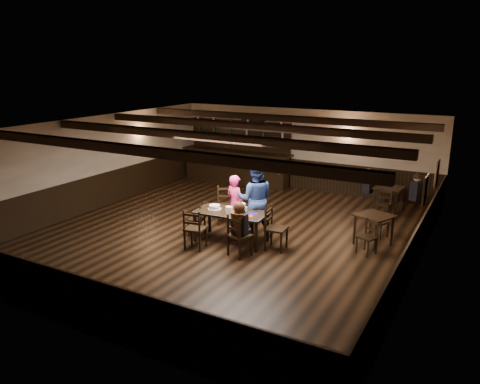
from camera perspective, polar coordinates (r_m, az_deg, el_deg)
The scene contains 25 objects.
ground at distance 11.85m, azimuth -1.43°, elevation -5.09°, with size 10.00×10.00×0.00m, color black.
room_shell at distance 11.38m, azimuth -1.35°, elevation 3.22°, with size 9.02×10.02×2.71m.
dining_table at distance 11.12m, azimuth -1.05°, elevation -2.77°, with size 1.76×0.97×0.75m.
chair_near_left at distance 10.74m, azimuth -5.67°, elevation -4.20°, with size 0.51×0.49×0.96m.
chair_near_right at distance 10.30m, azimuth -0.36°, elevation -5.01°, with size 0.55×0.54×0.95m.
chair_end_left at distance 11.65m, azimuth -4.98°, elevation -2.98°, with size 0.46×0.47×0.83m.
chair_end_right at distance 10.75m, azimuth 4.02°, elevation -3.97°, with size 0.49×0.51×1.01m.
chair_far_pushed at distance 12.46m, azimuth -1.72°, elevation -1.15°, with size 0.64×0.64×1.02m.
woman_pink at distance 11.73m, azimuth -0.60°, elevation -1.45°, with size 0.54×0.36×1.49m, color #F93290.
man_blue at distance 11.49m, azimuth 1.88°, elevation -0.83°, with size 0.91×0.71×1.87m, color navy.
seated_person at distance 10.25m, azimuth -0.08°, elevation -3.50°, with size 0.34×0.50×0.82m.
cake at distance 11.30m, azimuth -3.14°, elevation -1.86°, with size 0.33×0.33×0.10m.
plate_stack_a at distance 11.00m, azimuth -1.37°, elevation -2.16°, with size 0.16×0.16×0.15m, color white.
plate_stack_b at distance 11.03m, azimuth 0.18°, elevation -1.92°, with size 0.19×0.19×0.22m, color white.
tea_light at distance 11.15m, azimuth -0.49°, elevation -2.19°, with size 0.05×0.05×0.06m.
salt_shaker at distance 10.88m, azimuth 0.59°, elevation -2.51°, with size 0.04×0.04×0.09m, color silver.
pepper_shaker at distance 10.84m, azimuth 0.43°, elevation -2.63°, with size 0.03×0.03×0.08m, color #A5A8AD.
drink_glass at distance 11.09m, azimuth 0.73°, elevation -2.11°, with size 0.07×0.07×0.12m, color silver.
menu_red at distance 10.80m, azimuth 0.84°, elevation -2.90°, with size 0.29×0.20×0.00m, color maroon.
menu_blue at distance 10.97m, azimuth 1.50°, elevation -2.62°, with size 0.26×0.18×0.00m, color #111356.
bar_counter at distance 16.73m, azimuth -0.36°, elevation 3.65°, with size 4.13×0.70×2.20m.
back_table_a at distance 11.35m, azimuth 16.05°, elevation -3.20°, with size 0.97×0.97×0.75m.
back_table_b at distance 13.98m, azimuth 17.66°, elevation 0.18°, with size 0.81×0.81×0.75m.
bg_patron_left at distance 14.22m, azimuth 15.53°, elevation 1.36°, with size 0.30×0.40×0.72m.
bg_patron_right at distance 13.84m, azimuth 20.71°, elevation 0.59°, with size 0.32×0.41×0.75m.
Camera 1 is at (5.62, -9.56, 4.18)m, focal length 35.00 mm.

